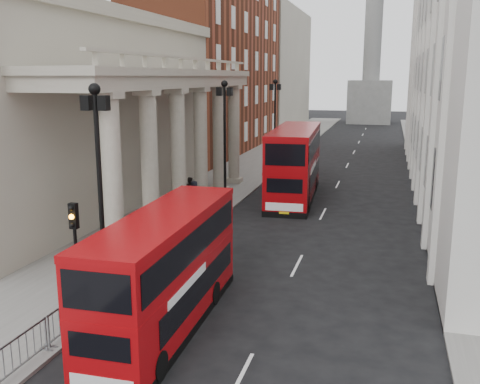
% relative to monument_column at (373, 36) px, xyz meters
% --- Properties ---
extents(ground, '(260.00, 260.00, 0.00)m').
position_rel_monument_column_xyz_m(ground, '(-6.00, -92.00, -15.98)').
color(ground, black).
rests_on(ground, ground).
extents(sidewalk_west, '(6.00, 140.00, 0.12)m').
position_rel_monument_column_xyz_m(sidewalk_west, '(-9.00, -62.00, -15.92)').
color(sidewalk_west, slate).
rests_on(sidewalk_west, ground).
extents(sidewalk_east, '(3.00, 140.00, 0.12)m').
position_rel_monument_column_xyz_m(sidewalk_east, '(7.50, -62.00, -15.92)').
color(sidewalk_east, slate).
rests_on(sidewalk_east, ground).
extents(kerb, '(0.20, 140.00, 0.14)m').
position_rel_monument_column_xyz_m(kerb, '(-6.05, -62.00, -15.91)').
color(kerb, slate).
rests_on(kerb, ground).
extents(portico_building, '(9.00, 28.00, 12.00)m').
position_rel_monument_column_xyz_m(portico_building, '(-16.50, -74.00, -9.98)').
color(portico_building, '#A09886').
rests_on(portico_building, ground).
extents(brick_building, '(9.00, 32.00, 22.00)m').
position_rel_monument_column_xyz_m(brick_building, '(-16.50, -44.00, -4.98)').
color(brick_building, brown).
rests_on(brick_building, ground).
extents(west_building_far, '(9.00, 30.00, 20.00)m').
position_rel_monument_column_xyz_m(west_building_far, '(-16.50, -12.00, -5.98)').
color(west_building_far, '#A09886').
rests_on(west_building_far, ground).
extents(east_building, '(8.00, 55.00, 25.00)m').
position_rel_monument_column_xyz_m(east_building, '(10.00, -60.00, -3.48)').
color(east_building, beige).
rests_on(east_building, ground).
extents(monument_column, '(8.00, 8.00, 54.20)m').
position_rel_monument_column_xyz_m(monument_column, '(0.00, 0.00, 0.00)').
color(monument_column, '#60605E').
rests_on(monument_column, ground).
extents(lamp_post_south, '(1.05, 0.44, 8.32)m').
position_rel_monument_column_xyz_m(lamp_post_south, '(-6.60, -88.00, -11.07)').
color(lamp_post_south, black).
rests_on(lamp_post_south, sidewalk_west).
extents(lamp_post_mid, '(1.05, 0.44, 8.32)m').
position_rel_monument_column_xyz_m(lamp_post_mid, '(-6.60, -72.00, -11.07)').
color(lamp_post_mid, black).
rests_on(lamp_post_mid, sidewalk_west).
extents(lamp_post_north, '(1.05, 0.44, 8.32)m').
position_rel_monument_column_xyz_m(lamp_post_north, '(-6.60, -56.00, -11.07)').
color(lamp_post_north, black).
rests_on(lamp_post_north, sidewalk_west).
extents(traffic_light, '(0.28, 0.33, 4.30)m').
position_rel_monument_column_xyz_m(traffic_light, '(-6.50, -90.02, -12.88)').
color(traffic_light, black).
rests_on(traffic_light, sidewalk_west).
extents(crowd_barriers, '(0.50, 18.75, 1.10)m').
position_rel_monument_column_xyz_m(crowd_barriers, '(-6.35, -89.78, -15.31)').
color(crowd_barriers, gray).
rests_on(crowd_barriers, sidewalk_west).
extents(bus_near, '(2.53, 9.56, 4.11)m').
position_rel_monument_column_xyz_m(bus_near, '(-3.37, -89.42, -13.84)').
color(bus_near, '#A0070B').
rests_on(bus_near, ground).
extents(bus_far, '(3.62, 11.96, 5.09)m').
position_rel_monument_column_xyz_m(bus_far, '(-2.60, -67.93, -13.32)').
color(bus_far, '#8D060A').
rests_on(bus_far, ground).
extents(pedestrian_a, '(0.68, 0.63, 1.56)m').
position_rel_monument_column_xyz_m(pedestrian_a, '(-8.74, -80.47, -15.08)').
color(pedestrian_a, '#222227').
rests_on(pedestrian_a, sidewalk_west).
extents(pedestrian_b, '(0.96, 0.80, 1.77)m').
position_rel_monument_column_xyz_m(pedestrian_b, '(-9.26, -71.72, -14.98)').
color(pedestrian_b, black).
rests_on(pedestrian_b, sidewalk_west).
extents(pedestrian_c, '(1.01, 0.79, 1.83)m').
position_rel_monument_column_xyz_m(pedestrian_c, '(-8.40, -73.15, -14.95)').
color(pedestrian_c, black).
rests_on(pedestrian_c, sidewalk_west).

